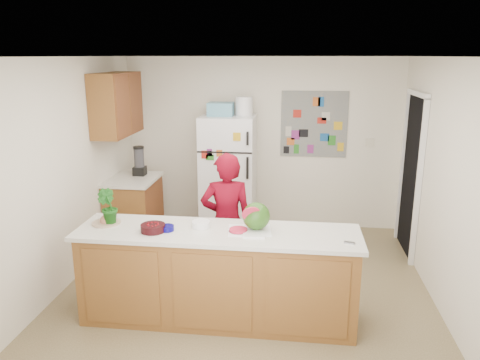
# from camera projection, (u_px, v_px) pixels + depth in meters

# --- Properties ---
(floor) EXTENTS (4.00, 4.50, 0.02)m
(floor) POSITION_uv_depth(u_px,v_px,m) (244.00, 295.00, 5.08)
(floor) COLOR brown
(floor) RESTS_ON ground
(wall_back) EXTENTS (4.00, 0.02, 2.50)m
(wall_back) POSITION_uv_depth(u_px,v_px,m) (262.00, 143.00, 6.92)
(wall_back) COLOR beige
(wall_back) RESTS_ON ground
(wall_left) EXTENTS (0.02, 4.50, 2.50)m
(wall_left) POSITION_uv_depth(u_px,v_px,m) (58.00, 177.00, 5.00)
(wall_left) COLOR beige
(wall_left) RESTS_ON ground
(wall_right) EXTENTS (0.02, 4.50, 2.50)m
(wall_right) POSITION_uv_depth(u_px,v_px,m) (451.00, 190.00, 4.52)
(wall_right) COLOR beige
(wall_right) RESTS_ON ground
(ceiling) EXTENTS (4.00, 4.50, 0.02)m
(ceiling) POSITION_uv_depth(u_px,v_px,m) (245.00, 56.00, 4.43)
(ceiling) COLOR white
(ceiling) RESTS_ON wall_back
(doorway) EXTENTS (0.03, 0.85, 2.04)m
(doorway) POSITION_uv_depth(u_px,v_px,m) (412.00, 176.00, 5.97)
(doorway) COLOR black
(doorway) RESTS_ON ground
(peninsula_base) EXTENTS (2.60, 0.62, 0.88)m
(peninsula_base) POSITION_uv_depth(u_px,v_px,m) (218.00, 277.00, 4.51)
(peninsula_base) COLOR brown
(peninsula_base) RESTS_ON floor
(peninsula_top) EXTENTS (2.68, 0.70, 0.04)m
(peninsula_top) POSITION_uv_depth(u_px,v_px,m) (217.00, 233.00, 4.39)
(peninsula_top) COLOR silver
(peninsula_top) RESTS_ON peninsula_base
(side_counter_base) EXTENTS (0.60, 0.80, 0.86)m
(side_counter_base) POSITION_uv_depth(u_px,v_px,m) (134.00, 211.00, 6.46)
(side_counter_base) COLOR brown
(side_counter_base) RESTS_ON floor
(side_counter_top) EXTENTS (0.64, 0.84, 0.04)m
(side_counter_top) POSITION_uv_depth(u_px,v_px,m) (132.00, 179.00, 6.35)
(side_counter_top) COLOR silver
(side_counter_top) RESTS_ON side_counter_base
(upper_cabinets) EXTENTS (0.35, 1.00, 0.80)m
(upper_cabinets) POSITION_uv_depth(u_px,v_px,m) (117.00, 104.00, 6.05)
(upper_cabinets) COLOR brown
(upper_cabinets) RESTS_ON wall_left
(refrigerator) EXTENTS (0.75, 0.70, 1.70)m
(refrigerator) POSITION_uv_depth(u_px,v_px,m) (228.00, 175.00, 6.72)
(refrigerator) COLOR silver
(refrigerator) RESTS_ON floor
(fridge_top_bin) EXTENTS (0.35, 0.28, 0.18)m
(fridge_top_bin) POSITION_uv_depth(u_px,v_px,m) (221.00, 109.00, 6.48)
(fridge_top_bin) COLOR #5999B2
(fridge_top_bin) RESTS_ON refrigerator
(photo_collage) EXTENTS (0.95, 0.01, 0.95)m
(photo_collage) POSITION_uv_depth(u_px,v_px,m) (314.00, 124.00, 6.73)
(photo_collage) COLOR slate
(photo_collage) RESTS_ON wall_back
(person) EXTENTS (0.61, 0.46, 1.53)m
(person) POSITION_uv_depth(u_px,v_px,m) (227.00, 222.00, 5.05)
(person) COLOR #5E0311
(person) RESTS_ON floor
(blender_appliance) EXTENTS (0.14, 0.14, 0.38)m
(blender_appliance) POSITION_uv_depth(u_px,v_px,m) (139.00, 162.00, 6.45)
(blender_appliance) COLOR black
(blender_appliance) RESTS_ON side_counter_top
(cutting_board) EXTENTS (0.43, 0.34, 0.01)m
(cutting_board) POSITION_uv_depth(u_px,v_px,m) (250.00, 230.00, 4.38)
(cutting_board) COLOR white
(cutting_board) RESTS_ON peninsula_top
(watermelon) EXTENTS (0.26, 0.26, 0.26)m
(watermelon) POSITION_uv_depth(u_px,v_px,m) (256.00, 216.00, 4.36)
(watermelon) COLOR #235A18
(watermelon) RESTS_ON cutting_board
(watermelon_slice) EXTENTS (0.17, 0.17, 0.02)m
(watermelon_slice) POSITION_uv_depth(u_px,v_px,m) (238.00, 230.00, 4.34)
(watermelon_slice) COLOR #BC163F
(watermelon_slice) RESTS_ON cutting_board
(cherry_bowl) EXTENTS (0.26, 0.26, 0.07)m
(cherry_bowl) POSITION_uv_depth(u_px,v_px,m) (153.00, 228.00, 4.36)
(cherry_bowl) COLOR black
(cherry_bowl) RESTS_ON peninsula_top
(white_bowl) EXTENTS (0.23, 0.23, 0.06)m
(white_bowl) POSITION_uv_depth(u_px,v_px,m) (201.00, 224.00, 4.47)
(white_bowl) COLOR silver
(white_bowl) RESTS_ON peninsula_top
(cobalt_bowl) EXTENTS (0.15, 0.15, 0.05)m
(cobalt_bowl) POSITION_uv_depth(u_px,v_px,m) (167.00, 228.00, 4.38)
(cobalt_bowl) COLOR #070357
(cobalt_bowl) RESTS_ON peninsula_top
(plate) EXTENTS (0.28, 0.28, 0.02)m
(plate) POSITION_uv_depth(u_px,v_px,m) (106.00, 223.00, 4.57)
(plate) COLOR #BDA790
(plate) RESTS_ON peninsula_top
(paper_towel) EXTENTS (0.21, 0.19, 0.02)m
(paper_towel) POSITION_uv_depth(u_px,v_px,m) (254.00, 234.00, 4.27)
(paper_towel) COLOR silver
(paper_towel) RESTS_ON peninsula_top
(keys) EXTENTS (0.10, 0.06, 0.01)m
(keys) POSITION_uv_depth(u_px,v_px,m) (349.00, 243.00, 4.09)
(keys) COLOR gray
(keys) RESTS_ON peninsula_top
(potted_plant) EXTENTS (0.21, 0.18, 0.35)m
(potted_plant) POSITION_uv_depth(u_px,v_px,m) (108.00, 207.00, 4.52)
(potted_plant) COLOR #0F450F
(potted_plant) RESTS_ON peninsula_top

